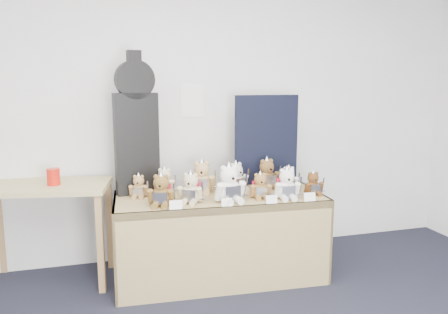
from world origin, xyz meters
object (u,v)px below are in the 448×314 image
object	(u,v)px
guitar_case	(136,125)
teddy_front_far_left	(161,192)
teddy_back_centre_right	(236,178)
teddy_back_end	(289,179)
teddy_front_left	(191,189)
teddy_back_far_left	(139,187)
teddy_front_right	(260,187)
side_table	(46,200)
teddy_front_centre	(229,185)
display_table	(221,216)
teddy_front_end	(313,184)
red_cup	(53,177)
teddy_back_right	(267,175)
teddy_back_left	(165,182)
teddy_back_centre_left	(202,178)
teddy_front_far_right	(287,185)

from	to	relation	value
guitar_case	teddy_front_far_left	xyz separation A→B (m)	(0.14, -0.42, -0.46)
teddy_back_centre_right	teddy_back_end	distance (m)	0.46
teddy_front_left	teddy_back_far_left	distance (m)	0.46
teddy_front_right	side_table	bearing A→B (deg)	172.43
teddy_front_centre	teddy_back_centre_right	world-z (taller)	teddy_front_centre
display_table	teddy_front_end	bearing A→B (deg)	-5.35
teddy_front_centre	teddy_front_right	world-z (taller)	teddy_front_centre
red_cup	teddy_back_centre_right	bearing A→B (deg)	-4.98
guitar_case	teddy_front_right	size ratio (longest dim) A/B	4.99
teddy_front_far_left	teddy_back_end	xyz separation A→B (m)	(1.13, 0.21, -0.02)
red_cup	teddy_back_centre_right	distance (m)	1.47
teddy_front_far_left	teddy_back_right	xyz separation A→B (m)	(0.96, 0.30, 0.01)
display_table	teddy_front_far_left	bearing A→B (deg)	-163.65
teddy_front_far_left	teddy_back_right	world-z (taller)	teddy_back_right
display_table	red_cup	bearing A→B (deg)	170.26
teddy_front_centre	teddy_back_far_left	distance (m)	0.74
teddy_front_right	teddy_back_left	size ratio (longest dim) A/B	0.95
side_table	teddy_back_centre_left	xyz separation A→B (m)	(1.25, -0.16, 0.14)
guitar_case	teddy_back_end	size ratio (longest dim) A/B	5.08
teddy_front_centre	teddy_back_centre_right	xyz separation A→B (m)	(0.16, 0.32, -0.02)
guitar_case	teddy_front_centre	distance (m)	0.91
guitar_case	teddy_front_end	size ratio (longest dim) A/B	5.37
teddy_front_centre	teddy_back_right	world-z (taller)	teddy_front_centre
side_table	teddy_back_end	xyz separation A→B (m)	(1.99, -0.26, 0.11)
teddy_back_centre_right	teddy_back_far_left	size ratio (longest dim) A/B	1.33
teddy_front_far_right	teddy_back_centre_right	xyz separation A→B (m)	(-0.31, 0.36, -0.00)
teddy_front_far_left	teddy_back_end	bearing A→B (deg)	27.57
guitar_case	teddy_front_left	distance (m)	0.71
red_cup	teddy_back_far_left	bearing A→B (deg)	-10.38
red_cup	teddy_front_centre	xyz separation A→B (m)	(1.31, -0.45, -0.05)
display_table	teddy_back_centre_left	size ratio (longest dim) A/B	5.66
teddy_front_right	teddy_back_far_left	distance (m)	0.98
teddy_front_left	teddy_back_end	world-z (taller)	teddy_front_left
display_table	teddy_front_far_left	xyz separation A→B (m)	(-0.50, -0.11, 0.26)
teddy_front_centre	teddy_back_centre_right	size ratio (longest dim) A/B	1.19
display_table	teddy_front_far_left	distance (m)	0.57
display_table	teddy_back_far_left	world-z (taller)	teddy_back_far_left
guitar_case	teddy_back_end	xyz separation A→B (m)	(1.26, -0.22, -0.48)
teddy_front_centre	teddy_front_right	distance (m)	0.28
teddy_back_centre_left	teddy_back_right	distance (m)	0.58
teddy_front_left	teddy_front_right	size ratio (longest dim) A/B	1.15
display_table	teddy_front_end	xyz separation A→B (m)	(0.75, -0.12, 0.24)
teddy_back_right	teddy_back_centre_left	bearing A→B (deg)	169.37
teddy_back_right	teddy_front_far_left	bearing A→B (deg)	-172.70
side_table	red_cup	xyz separation A→B (m)	(0.08, -0.05, 0.20)
red_cup	teddy_front_left	world-z (taller)	teddy_front_left
display_table	teddy_back_end	xyz separation A→B (m)	(0.63, 0.09, 0.24)
display_table	teddy_back_far_left	xyz separation A→B (m)	(-0.64, 0.19, 0.24)
teddy_front_far_right	teddy_back_end	distance (m)	0.31
teddy_back_centre_left	teddy_back_far_left	bearing A→B (deg)	-164.70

